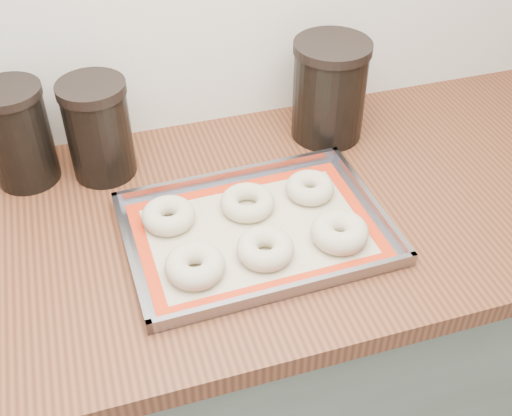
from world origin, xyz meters
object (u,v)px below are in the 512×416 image
object	(u,v)px
bagel_front_left	(195,266)
bagel_front_right	(340,232)
bagel_back_left	(168,216)
canister_left	(18,135)
baking_tray	(256,231)
bagel_back_right	(310,188)
bagel_front_mid	(265,249)
canister_right	(329,90)
bagel_back_mid	(247,203)
canister_mid	(98,129)

from	to	relation	value
bagel_front_left	bagel_front_right	size ratio (longest dim) A/B	1.00
bagel_back_left	canister_left	size ratio (longest dim) A/B	0.48
baking_tray	canister_left	distance (m)	0.49
bagel_back_left	bagel_back_right	world-z (taller)	bagel_back_left
bagel_back_right	bagel_front_mid	bearing A→B (deg)	-134.74
bagel_front_right	canister_right	size ratio (longest dim) A/B	0.48
baking_tray	bagel_front_left	xyz separation A→B (m)	(-0.13, -0.07, 0.02)
canister_right	bagel_back_mid	bearing A→B (deg)	-140.08
baking_tray	canister_mid	bearing A→B (deg)	131.29
canister_left	bagel_back_left	bearing A→B (deg)	-43.10
bagel_front_right	bagel_back_mid	bearing A→B (deg)	135.12
canister_left	bagel_front_right	bearing A→B (deg)	-34.76
bagel_front_mid	bagel_back_right	bearing A→B (deg)	45.26
bagel_back_left	bagel_front_right	bearing A→B (deg)	-25.97
canister_right	bagel_front_right	bearing A→B (deg)	-108.23
bagel_back_mid	canister_mid	world-z (taller)	canister_mid
bagel_front_left	canister_left	size ratio (longest dim) A/B	0.50
bagel_back_right	canister_right	xyz separation A→B (m)	(0.11, 0.19, 0.08)
baking_tray	bagel_front_mid	distance (m)	0.07
baking_tray	canister_left	bearing A→B (deg)	142.70
canister_mid	bagel_front_right	bearing A→B (deg)	-42.23
baking_tray	canister_left	world-z (taller)	canister_left
bagel_back_mid	canister_right	bearing A→B (deg)	39.92
bagel_front_mid	canister_left	world-z (taller)	canister_left
canister_mid	baking_tray	bearing A→B (deg)	-48.71
canister_right	bagel_front_mid	bearing A→B (deg)	-126.78
bagel_front_right	canister_mid	size ratio (longest dim) A/B	0.51
bagel_back_left	bagel_back_mid	world-z (taller)	bagel_back_left
canister_left	canister_mid	distance (m)	0.15
bagel_front_mid	bagel_back_right	xyz separation A→B (m)	(0.13, 0.13, -0.00)
baking_tray	bagel_front_mid	xyz separation A→B (m)	(-0.00, -0.06, 0.02)
baking_tray	canister_right	bearing A→B (deg)	47.42
bagel_back_right	baking_tray	bearing A→B (deg)	-151.92
bagel_back_mid	canister_right	size ratio (longest dim) A/B	0.47
bagel_back_left	canister_right	world-z (taller)	canister_right
bagel_back_left	baking_tray	bearing A→B (deg)	-25.46
bagel_front_mid	bagel_back_left	size ratio (longest dim) A/B	1.02
bagel_back_mid	bagel_front_left	bearing A→B (deg)	-134.46
canister_mid	canister_left	bearing A→B (deg)	170.78
bagel_front_mid	bagel_back_left	distance (m)	0.19
baking_tray	bagel_back_right	distance (m)	0.15
bagel_front_left	bagel_back_left	xyz separation A→B (m)	(-0.02, 0.14, -0.00)
baking_tray	canister_left	xyz separation A→B (m)	(-0.38, 0.29, 0.09)
bagel_front_right	canister_mid	world-z (taller)	canister_mid
canister_left	canister_right	distance (m)	0.62
baking_tray	bagel_back_left	size ratio (longest dim) A/B	4.86
canister_mid	canister_right	distance (m)	0.47
bagel_back_left	canister_right	distance (m)	0.44
baking_tray	bagel_front_mid	world-z (taller)	bagel_front_mid
bagel_front_left	canister_right	world-z (taller)	canister_right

